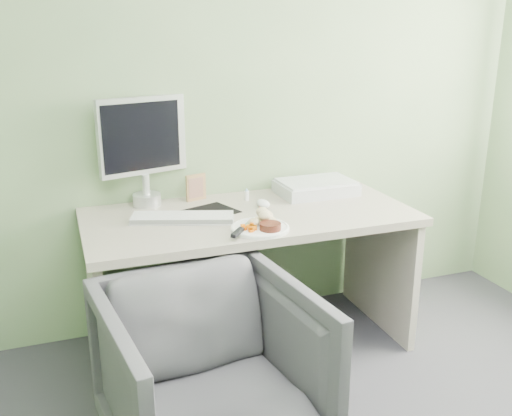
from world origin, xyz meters
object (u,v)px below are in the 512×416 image
object	(u,v)px
plate	(260,228)
scanner	(316,188)
monitor	(143,145)
desk_chair	(211,376)
desk	(250,248)

from	to	relation	value
plate	scanner	distance (m)	0.66
plate	scanner	world-z (taller)	scanner
monitor	desk_chair	world-z (taller)	monitor
scanner	monitor	size ratio (longest dim) A/B	0.75
scanner	monitor	distance (m)	0.95
desk	desk_chair	size ratio (longest dim) A/B	2.09
plate	monitor	size ratio (longest dim) A/B	0.48
plate	monitor	xyz separation A→B (m)	(-0.42, 0.56, 0.30)
scanner	monitor	world-z (taller)	monitor
scanner	desk_chair	size ratio (longest dim) A/B	0.54
plate	monitor	distance (m)	0.76
desk	monitor	distance (m)	0.74
desk_chair	plate	bearing A→B (deg)	44.50
monitor	desk_chair	xyz separation A→B (m)	(0.05, -1.03, -0.69)
desk	scanner	world-z (taller)	scanner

